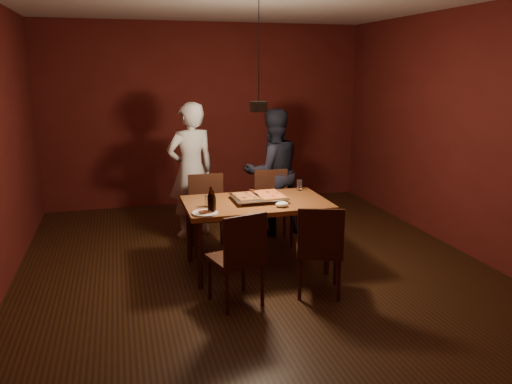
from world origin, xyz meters
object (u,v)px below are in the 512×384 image
object	(u,v)px
chair_far_right	(273,200)
chair_near_right	(320,243)
dining_table	(256,208)
plate_slice	(205,213)
diner_dark	(273,172)
pizza_tray	(258,198)
diner_white	(191,170)
chair_near_left	(240,251)
pendant_lamp	(259,105)
chair_far_left	(208,205)
beer_bottle_b	(213,201)
beer_bottle_a	(211,200)

from	to	relation	value
chair_far_right	chair_near_right	size ratio (longest dim) A/B	0.91
dining_table	chair_near_right	world-z (taller)	chair_near_right
plate_slice	diner_dark	distance (m)	1.84
pizza_tray	diner_white	size ratio (longest dim) A/B	0.32
dining_table	plate_slice	bearing A→B (deg)	-151.48
chair_near_left	chair_near_right	distance (m)	0.77
chair_near_right	diner_dark	bearing A→B (deg)	104.81
pizza_tray	plate_slice	world-z (taller)	pizza_tray
diner_dark	pendant_lamp	size ratio (longest dim) A/B	1.48
chair_far_right	pendant_lamp	bearing A→B (deg)	69.57
plate_slice	diner_white	bearing A→B (deg)	86.51
chair_far_left	chair_near_left	bearing A→B (deg)	91.91
chair_near_left	pizza_tray	distance (m)	0.98
pizza_tray	pendant_lamp	size ratio (longest dim) A/B	0.50
beer_bottle_b	plate_slice	bearing A→B (deg)	-155.53
beer_bottle_b	pendant_lamp	distance (m)	1.04
diner_dark	diner_white	bearing A→B (deg)	-14.60
beer_bottle_a	chair_near_right	bearing A→B (deg)	-28.70
chair_far_right	beer_bottle_b	distance (m)	1.46
beer_bottle_a	beer_bottle_b	distance (m)	0.06
chair_near_right	pendant_lamp	bearing A→B (deg)	138.11
pizza_tray	pendant_lamp	distance (m)	1.00
chair_near_left	chair_far_right	bearing A→B (deg)	48.67
chair_near_right	beer_bottle_b	world-z (taller)	beer_bottle_b
chair_near_right	chair_far_right	bearing A→B (deg)	107.60
diner_dark	pizza_tray	bearing A→B (deg)	59.11
chair_near_left	pizza_tray	size ratio (longest dim) A/B	0.93
plate_slice	diner_white	size ratio (longest dim) A/B	0.15
chair_far_right	diner_dark	size ratio (longest dim) A/B	0.30
chair_far_right	pizza_tray	world-z (taller)	chair_far_right
beer_bottle_a	diner_dark	distance (m)	1.81
chair_near_left	plate_slice	size ratio (longest dim) A/B	2.03
chair_far_right	diner_dark	distance (m)	0.45
chair_near_right	beer_bottle_a	distance (m)	1.11
chair_far_left	diner_white	size ratio (longest dim) A/B	0.28
dining_table	chair_near_right	size ratio (longest dim) A/B	2.81
beer_bottle_b	pendant_lamp	xyz separation A→B (m)	(0.51, 0.16, 0.90)
beer_bottle_a	diner_white	distance (m)	1.60
beer_bottle_b	plate_slice	world-z (taller)	beer_bottle_b
chair_near_left	pendant_lamp	bearing A→B (deg)	47.44
pizza_tray	diner_white	xyz separation A→B (m)	(-0.53, 1.25, 0.08)
chair_far_left	plate_slice	world-z (taller)	chair_far_left
chair_far_right	chair_near_left	size ratio (longest dim) A/B	0.94
diner_white	pendant_lamp	size ratio (longest dim) A/B	1.56
beer_bottle_b	pendant_lamp	world-z (taller)	pendant_lamp
chair_far_left	chair_near_left	distance (m)	1.57
dining_table	chair_far_right	bearing A→B (deg)	61.36
dining_table	chair_far_right	distance (m)	0.91
chair_far_left	chair_near_right	bearing A→B (deg)	117.84
dining_table	pizza_tray	world-z (taller)	pizza_tray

